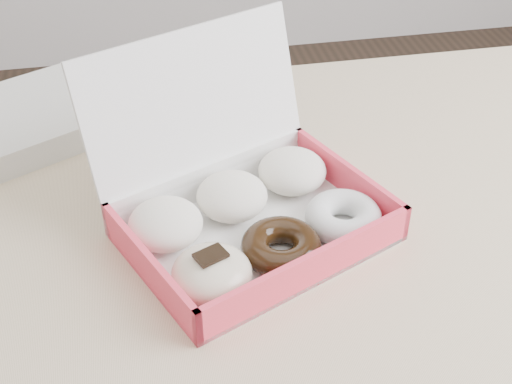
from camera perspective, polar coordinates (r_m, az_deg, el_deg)
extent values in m
cube|color=tan|center=(1.02, 2.21, -1.65)|extent=(1.20, 0.80, 0.04)
cylinder|color=tan|center=(1.68, 17.77, -1.90)|extent=(0.05, 0.05, 0.71)
cube|color=white|center=(0.94, -0.03, -3.49)|extent=(0.39, 0.35, 0.01)
cube|color=#FF3E54|center=(0.86, 4.33, -6.35)|extent=(0.30, 0.14, 0.05)
cube|color=white|center=(1.01, -3.75, 1.03)|extent=(0.30, 0.14, 0.05)
cube|color=#FF3E54|center=(0.87, -8.58, -6.13)|extent=(0.10, 0.22, 0.05)
cube|color=#FF3E54|center=(1.01, 7.31, 0.90)|extent=(0.10, 0.22, 0.05)
cube|color=white|center=(0.97, -4.71, 6.06)|extent=(0.32, 0.20, 0.23)
ellipsoid|color=silver|center=(0.92, -7.25, -2.54)|extent=(0.13, 0.13, 0.05)
ellipsoid|color=silver|center=(0.96, -1.94, -0.33)|extent=(0.13, 0.13, 0.05)
ellipsoid|color=silver|center=(1.01, 2.92, 1.70)|extent=(0.13, 0.13, 0.05)
ellipsoid|color=beige|center=(0.85, -3.56, -6.54)|extent=(0.13, 0.13, 0.05)
cube|color=black|center=(0.83, -3.64, -5.08)|extent=(0.04, 0.04, 0.00)
torus|color=black|center=(0.90, 2.02, -4.39)|extent=(0.13, 0.13, 0.04)
torus|color=white|center=(0.95, 6.99, -2.00)|extent=(0.13, 0.13, 0.04)
cube|color=white|center=(1.20, -17.52, 5.62)|extent=(0.34, 0.32, 0.04)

